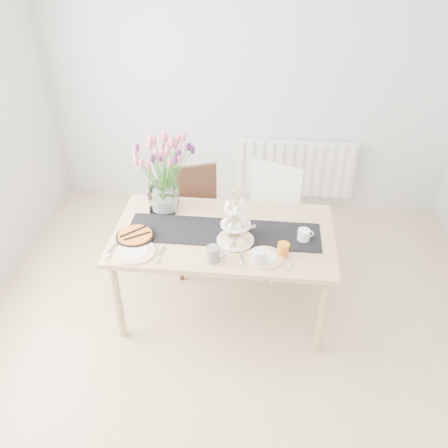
# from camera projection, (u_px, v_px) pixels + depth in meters

# --- Properties ---
(room_shell) EXTENTS (4.50, 4.50, 4.50)m
(room_shell) POSITION_uv_depth(u_px,v_px,m) (226.00, 216.00, 2.64)
(room_shell) COLOR tan
(room_shell) RESTS_ON ground
(radiator) EXTENTS (1.20, 0.08, 0.60)m
(radiator) POSITION_uv_depth(u_px,v_px,m) (295.00, 168.00, 4.87)
(radiator) COLOR white
(radiator) RESTS_ON room_shell
(dining_table) EXTENTS (1.60, 0.90, 0.75)m
(dining_table) POSITION_uv_depth(u_px,v_px,m) (224.00, 241.00, 3.49)
(dining_table) COLOR tan
(dining_table) RESTS_ON ground
(chair_brown) EXTENTS (0.56, 0.56, 0.89)m
(chair_brown) POSITION_uv_depth(u_px,v_px,m) (194.00, 211.00, 4.09)
(chair_brown) COLOR #361F13
(chair_brown) RESTS_ON ground
(chair_white) EXTENTS (0.60, 0.60, 0.93)m
(chair_white) POSITION_uv_depth(u_px,v_px,m) (269.00, 211.00, 4.05)
(chair_white) COLOR white
(chair_white) RESTS_ON ground
(table_runner) EXTENTS (1.40, 0.35, 0.01)m
(table_runner) POSITION_uv_depth(u_px,v_px,m) (224.00, 232.00, 3.44)
(table_runner) COLOR black
(table_runner) RESTS_ON dining_table
(tulip_vase) EXTENTS (0.71, 0.71, 0.62)m
(tulip_vase) POSITION_uv_depth(u_px,v_px,m) (161.00, 163.00, 3.48)
(tulip_vase) COLOR silver
(tulip_vase) RESTS_ON dining_table
(cake_stand) EXTENTS (0.26, 0.26, 0.39)m
(cake_stand) POSITION_uv_depth(u_px,v_px,m) (236.00, 229.00, 3.29)
(cake_stand) COLOR gold
(cake_stand) RESTS_ON dining_table
(teapot) EXTENTS (0.25, 0.22, 0.14)m
(teapot) POSITION_uv_depth(u_px,v_px,m) (241.00, 226.00, 3.39)
(teapot) COLOR silver
(teapot) RESTS_ON dining_table
(cream_jug) EXTENTS (0.11, 0.11, 0.09)m
(cream_jug) POSITION_uv_depth(u_px,v_px,m) (304.00, 235.00, 3.34)
(cream_jug) COLOR white
(cream_jug) RESTS_ON dining_table
(tart_tin) EXTENTS (0.27, 0.27, 0.03)m
(tart_tin) POSITION_uv_depth(u_px,v_px,m) (135.00, 236.00, 3.38)
(tart_tin) COLOR black
(tart_tin) RESTS_ON dining_table
(mug_grey) EXTENTS (0.10, 0.10, 0.11)m
(mug_grey) POSITION_uv_depth(u_px,v_px,m) (213.00, 254.00, 3.15)
(mug_grey) COLOR slate
(mug_grey) RESTS_ON dining_table
(mug_white) EXTENTS (0.11, 0.11, 0.11)m
(mug_white) POSITION_uv_depth(u_px,v_px,m) (259.00, 257.00, 3.13)
(mug_white) COLOR silver
(mug_white) RESTS_ON dining_table
(mug_orange) EXTENTS (0.11, 0.11, 0.09)m
(mug_orange) POSITION_uv_depth(u_px,v_px,m) (283.00, 249.00, 3.21)
(mug_orange) COLOR orange
(mug_orange) RESTS_ON dining_table
(plate_left) EXTENTS (0.32, 0.32, 0.01)m
(plate_left) POSITION_uv_depth(u_px,v_px,m) (135.00, 252.00, 3.25)
(plate_left) COLOR white
(plate_left) RESTS_ON dining_table
(plate_right) EXTENTS (0.29, 0.29, 0.01)m
(plate_right) POSITION_uv_depth(u_px,v_px,m) (265.00, 258.00, 3.20)
(plate_right) COLOR silver
(plate_right) RESTS_ON dining_table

